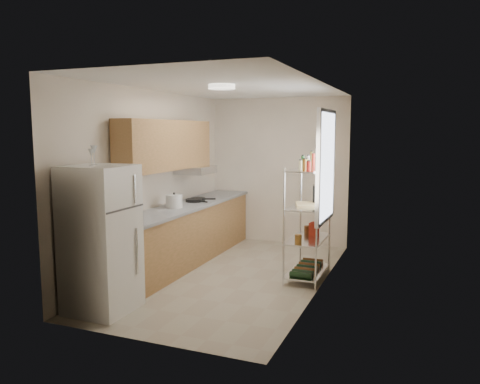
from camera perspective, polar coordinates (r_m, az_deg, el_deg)
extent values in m
cube|color=#ABA18A|center=(6.65, -1.06, -10.24)|extent=(2.50, 4.40, 0.01)
cube|color=white|center=(6.36, -1.11, 12.78)|extent=(2.50, 4.40, 0.01)
cube|color=#F0E1C8|center=(8.44, 4.71, 2.57)|extent=(2.50, 0.01, 2.60)
cube|color=#F0E1C8|center=(4.44, -12.14, -1.98)|extent=(2.50, 0.01, 2.60)
cube|color=#F0E1C8|center=(6.95, -10.67, 1.42)|extent=(0.01, 4.40, 2.60)
cube|color=#F0E1C8|center=(6.00, 10.04, 0.50)|extent=(0.01, 4.40, 2.60)
cube|color=#AF794A|center=(7.30, -6.42, -5.13)|extent=(0.60, 3.48, 0.86)
cube|color=gray|center=(7.21, -6.37, -1.65)|extent=(0.63, 3.51, 0.04)
cube|color=#B7BABC|center=(6.26, -11.56, -3.19)|extent=(0.52, 0.44, 0.04)
cube|color=#B7BABC|center=(8.39, -0.37, -3.23)|extent=(0.01, 0.55, 0.72)
cube|color=#AF794A|center=(6.90, -8.92, 5.66)|extent=(0.33, 2.20, 0.72)
cube|color=#B7BABC|center=(7.60, -5.43, 2.70)|extent=(0.50, 0.60, 0.12)
cube|color=white|center=(6.33, 10.46, 3.12)|extent=(0.06, 1.00, 1.46)
cube|color=silver|center=(6.59, 8.17, -9.51)|extent=(0.45, 0.90, 0.02)
cube|color=silver|center=(6.48, 8.25, -5.70)|extent=(0.45, 0.90, 0.02)
cube|color=silver|center=(6.39, 8.32, -1.76)|extent=(0.45, 0.90, 0.02)
cube|color=silver|center=(6.33, 8.41, 2.71)|extent=(0.45, 0.90, 0.02)
cylinder|color=silver|center=(6.07, 5.36, -4.37)|extent=(0.02, 0.02, 1.55)
cylinder|color=silver|center=(6.90, 7.41, -2.97)|extent=(0.02, 0.02, 1.55)
cylinder|color=silver|center=(5.96, 9.30, -4.64)|extent=(0.02, 0.02, 1.55)
cylinder|color=silver|center=(6.81, 10.89, -3.18)|extent=(0.02, 0.02, 1.55)
cylinder|color=white|center=(6.08, -2.23, 12.69)|extent=(0.34, 0.34, 0.05)
cube|color=silver|center=(5.45, -16.61, -5.51)|extent=(0.68, 0.68, 1.64)
cylinder|color=silver|center=(6.89, -8.03, -1.11)|extent=(0.24, 0.24, 0.19)
cylinder|color=black|center=(7.44, -5.66, -1.02)|extent=(0.33, 0.33, 0.05)
cylinder|color=black|center=(7.56, -5.13, -0.88)|extent=(0.31, 0.31, 0.05)
cube|color=tan|center=(6.40, 8.31, -1.52)|extent=(0.43, 0.49, 0.03)
cube|color=black|center=(6.54, 9.93, -0.25)|extent=(0.21, 0.27, 0.28)
cube|color=#A92714|center=(6.70, 9.01, -4.42)|extent=(0.12, 0.16, 0.17)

